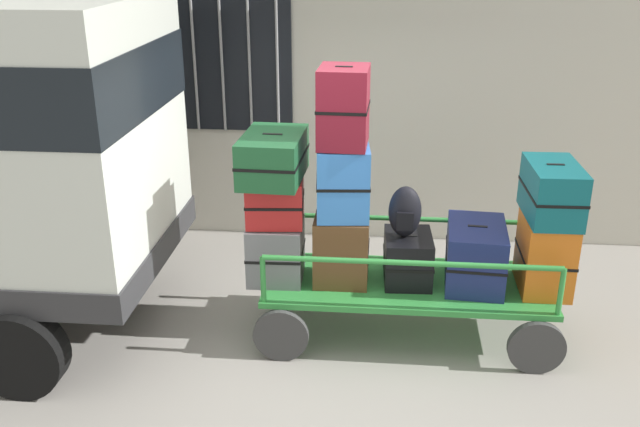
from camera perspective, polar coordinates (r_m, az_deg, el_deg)
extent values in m
plane|color=gray|center=(6.05, 0.95, -10.71)|extent=(40.00, 40.00, 0.00)
cube|color=beige|center=(7.62, 2.52, 16.16)|extent=(12.00, 0.30, 5.00)
cube|color=black|center=(7.68, -6.90, 12.30)|extent=(1.20, 0.04, 1.50)
cylinder|color=gray|center=(7.74, -10.29, 12.19)|extent=(0.03, 0.03, 1.50)
cylinder|color=gray|center=(7.67, -8.08, 12.24)|extent=(0.03, 0.03, 1.50)
cylinder|color=gray|center=(7.61, -5.83, 12.26)|extent=(0.03, 0.03, 1.50)
cylinder|color=gray|center=(7.56, -3.54, 12.26)|extent=(0.03, 0.03, 1.50)
cylinder|color=black|center=(5.75, -23.42, -10.55)|extent=(0.70, 0.22, 0.70)
cube|color=#2D8438|center=(6.02, 7.14, -5.77)|extent=(2.41, 0.99, 0.05)
cylinder|color=#383838|center=(5.84, 17.39, -10.51)|extent=(0.46, 0.06, 0.46)
cylinder|color=#383838|center=(6.71, 15.71, -5.85)|extent=(0.46, 0.06, 0.46)
cylinder|color=#383838|center=(5.74, -3.23, -9.99)|extent=(0.46, 0.06, 0.46)
cylinder|color=#383838|center=(6.63, -1.97, -5.33)|extent=(0.46, 0.06, 0.46)
cylinder|color=#2D8438|center=(5.69, 19.22, -6.11)|extent=(0.04, 0.04, 0.39)
cylinder|color=#2D8438|center=(6.49, 17.46, -2.38)|extent=(0.04, 0.04, 0.39)
cylinder|color=#2D8438|center=(5.58, -4.71, -5.43)|extent=(0.04, 0.04, 0.39)
cylinder|color=#2D8438|center=(6.39, -3.37, -1.72)|extent=(0.04, 0.04, 0.39)
cylinder|color=#2D8438|center=(5.43, 7.47, -4.06)|extent=(2.33, 0.04, 0.04)
cylinder|color=#2D8438|center=(6.25, 7.21, -0.44)|extent=(2.33, 0.04, 0.04)
cube|color=slate|center=(5.94, -3.65, -3.05)|extent=(0.47, 0.51, 0.51)
cube|color=black|center=(5.94, -3.65, -3.05)|extent=(0.48, 0.52, 0.02)
cube|color=black|center=(5.84, -3.70, -0.85)|extent=(0.16, 0.03, 0.02)
cube|color=#B21E1E|center=(5.79, -3.71, 1.17)|extent=(0.50, 0.50, 0.39)
cube|color=black|center=(5.79, -3.71, 1.17)|extent=(0.51, 0.51, 0.02)
cube|color=black|center=(5.72, -3.75, 2.95)|extent=(0.16, 0.04, 0.02)
cube|color=#194C28|center=(5.62, -3.88, 4.69)|extent=(0.50, 0.78, 0.37)
cube|color=black|center=(5.62, -3.88, 4.69)|extent=(0.51, 0.79, 0.02)
cube|color=black|center=(5.57, -3.93, 6.46)|extent=(0.16, 0.04, 0.02)
cube|color=brown|center=(5.86, 1.78, -2.94)|extent=(0.45, 0.44, 0.58)
cube|color=black|center=(5.86, 1.78, -2.94)|extent=(0.46, 0.45, 0.02)
cube|color=black|center=(5.74, 1.82, -0.34)|extent=(0.16, 0.03, 0.02)
cube|color=#3372C6|center=(5.68, 1.88, 2.74)|extent=(0.46, 0.54, 0.59)
cube|color=black|center=(5.68, 1.88, 2.74)|extent=(0.47, 0.55, 0.02)
cube|color=black|center=(5.59, 1.92, 5.57)|extent=(0.15, 0.04, 0.02)
cube|color=maroon|center=(5.49, 1.95, 8.77)|extent=(0.40, 0.49, 0.62)
cube|color=black|center=(5.49, 1.95, 8.77)|extent=(0.41, 0.50, 0.02)
cube|color=black|center=(5.43, 1.99, 11.92)|extent=(0.14, 0.03, 0.02)
cube|color=black|center=(5.94, 7.23, -3.66)|extent=(0.41, 0.53, 0.41)
cube|color=black|center=(5.94, 7.23, -3.66)|extent=(0.42, 0.54, 0.02)
cube|color=black|center=(5.86, 7.33, -1.88)|extent=(0.14, 0.04, 0.02)
cube|color=navy|center=(5.98, 12.65, -3.33)|extent=(0.53, 0.74, 0.52)
cube|color=black|center=(5.98, 12.65, -3.33)|extent=(0.54, 0.75, 0.02)
cube|color=black|center=(5.88, 12.85, -1.10)|extent=(0.16, 0.04, 0.02)
cube|color=orange|center=(6.03, 18.04, -3.18)|extent=(0.40, 0.59, 0.62)
cube|color=black|center=(6.03, 18.04, -3.18)|extent=(0.41, 0.60, 0.02)
cube|color=black|center=(5.91, 18.38, -0.52)|extent=(0.14, 0.03, 0.02)
cube|color=#0F5960|center=(5.86, 18.57, 1.75)|extent=(0.40, 0.71, 0.45)
cube|color=black|center=(5.86, 18.57, 1.75)|extent=(0.41, 0.72, 0.02)
cube|color=black|center=(5.80, 18.83, 3.77)|extent=(0.14, 0.03, 0.02)
ellipsoid|color=black|center=(5.75, 7.01, 0.15)|extent=(0.27, 0.19, 0.44)
cube|color=black|center=(5.68, 7.01, -0.61)|extent=(0.14, 0.06, 0.15)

